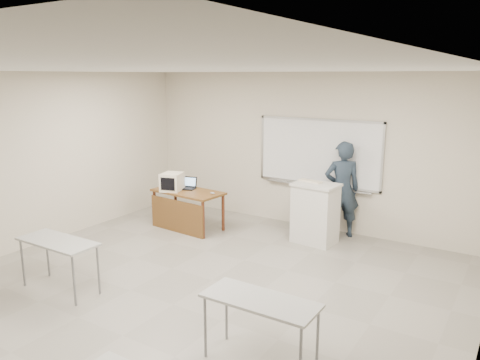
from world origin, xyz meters
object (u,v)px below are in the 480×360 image
Objects in this scene: instructor_desk at (185,203)px; crt_monitor at (172,182)px; podium at (315,213)px; keyboard at (310,181)px; presenter at (342,189)px; laptop at (189,186)px; whiteboard at (318,153)px; mouse at (213,193)px.

crt_monitor reaches higher than instructor_desk.
podium is at bearing 20.71° from instructor_desk.
keyboard reaches higher than crt_monitor.
presenter reaches higher than crt_monitor.
crt_monitor is at bearing -160.87° from podium.
laptop is 2.95m from presenter.
instructor_desk is 0.39m from laptop.
whiteboard is 2.60m from laptop.
mouse is 0.22× the size of keyboard.
keyboard reaches higher than laptop.
crt_monitor is 4.43× the size of mouse.
laptop is (0.19, 0.28, -0.12)m from crt_monitor.
laptop is at bearing 115.54° from instructor_desk.
podium is at bearing -5.95° from laptop.
podium is (2.41, 0.69, 0.00)m from instructor_desk.
podium is at bearing -17.15° from keyboard.
podium is 2.55× the size of crt_monitor.
presenter is (2.97, 1.27, -0.03)m from crt_monitor.
presenter is at bearing 6.81° from crt_monitor.
podium is at bearing -1.80° from crt_monitor.
instructor_desk is 0.78× the size of presenter.
instructor_desk is at bearing -84.78° from laptop.
instructor_desk is 4.67× the size of laptop.
presenter reaches higher than mouse.
podium is 1.95m from mouse.
instructor_desk is 2.45m from keyboard.
instructor_desk is 3.30× the size of crt_monitor.
laptop is at bearing 39.01° from crt_monitor.
podium is (0.31, -0.79, -0.94)m from whiteboard.
mouse is (-1.86, -0.53, 0.23)m from podium.
podium is 2.56m from laptop.
whiteboard reaches higher than laptop.
podium is 11.29× the size of mouse.
laptop is (-0.10, 0.26, 0.27)m from instructor_desk.
whiteboard is at bearing 39.96° from instructor_desk.
laptop is (-2.51, -0.42, 0.26)m from podium.
whiteboard is 2.87m from crt_monitor.
mouse is at bearing -139.63° from whiteboard.
whiteboard is 2.74m from instructor_desk.
whiteboard is 8.30× the size of laptop.
keyboard is at bearing 16.34° from presenter.
presenter is at bearing 26.35° from mouse.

